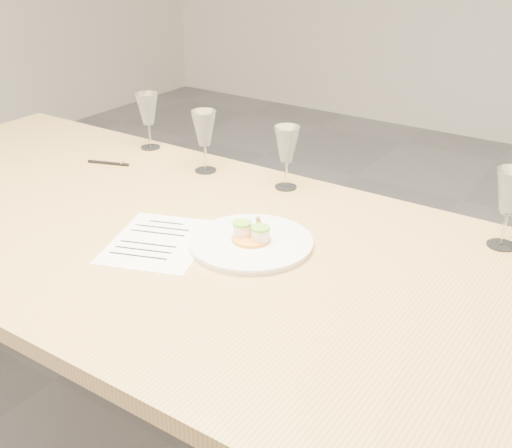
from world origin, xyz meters
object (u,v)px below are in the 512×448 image
Objects in this scene: dinner_plate at (251,242)px; wine_glass_3 at (511,194)px; dining_table at (195,262)px; ballpoint_pen at (109,163)px; recipe_sheet at (159,241)px; wine_glass_1 at (204,130)px; wine_glass_0 at (148,110)px; wine_glass_2 at (287,146)px.

wine_glass_3 is at bearing 34.26° from dinner_plate.
wine_glass_3 is (0.63, 0.38, 0.20)m from dining_table.
dinner_plate is 0.71m from ballpoint_pen.
wine_glass_1 is at bearing 94.29° from recipe_sheet.
wine_glass_0 is at bearing 141.34° from dining_table.
ballpoint_pen is 0.73× the size of wine_glass_2.
recipe_sheet is 1.84× the size of wine_glass_0.
wine_glass_0 is at bearing 176.02° from wine_glass_2.
wine_glass_2 is (0.02, 0.40, 0.20)m from dining_table.
dinner_plate is at bearing -145.74° from wine_glass_3.
wine_glass_2 reaches higher than dining_table.
wine_glass_2 is (0.08, 0.46, 0.13)m from recipe_sheet.
recipe_sheet is 2.57× the size of ballpoint_pen.
wine_glass_1 reaches higher than wine_glass_0.
wine_glass_3 is at bearing -1.58° from wine_glass_2.
wine_glass_0 is 1.02× the size of wine_glass_2.
dinner_plate is (0.14, 0.05, 0.08)m from dining_table.
wine_glass_2 is 0.62m from wine_glass_3.
wine_glass_1 is (-0.26, 0.37, 0.20)m from dining_table.
wine_glass_3 reaches higher than dinner_plate.
wine_glass_3 is (0.61, -0.02, 0.01)m from wine_glass_2.
ballpoint_pen is 0.70× the size of wine_glass_1.
ballpoint_pen is 0.71× the size of wine_glass_0.
recipe_sheet is at bearing -151.34° from dinner_plate.
wine_glass_0 is (0.00, 0.19, 0.13)m from ballpoint_pen.
wine_glass_0 is 0.30m from wine_glass_1.
wine_glass_3 reaches higher than wine_glass_0.
wine_glass_3 reaches higher than wine_glass_2.
wine_glass_1 is (-0.20, 0.43, 0.13)m from recipe_sheet.
recipe_sheet reaches higher than dining_table.
dining_table is 12.85× the size of wine_glass_0.
wine_glass_2 is (0.56, -0.04, -0.00)m from wine_glass_0.
dining_table is at bearing -92.39° from wine_glass_2.
wine_glass_3 is (0.49, 0.34, 0.12)m from dinner_plate.
ballpoint_pen is 0.34m from wine_glass_1.
dinner_plate reaches higher than dining_table.
recipe_sheet is 1.77× the size of wine_glass_3.
dining_table is 0.76m from wine_glass_3.
wine_glass_0 reaches higher than dining_table.
dinner_plate reaches higher than ballpoint_pen.
dining_table is at bearing -148.92° from wine_glass_3.
dining_table is 12.39× the size of wine_glass_3.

